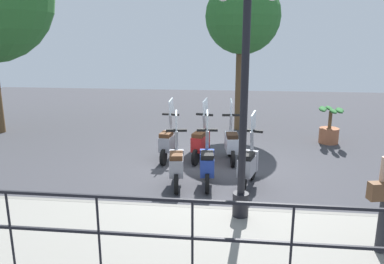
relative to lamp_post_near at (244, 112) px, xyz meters
The scene contains 12 objects.
ground_plane 3.12m from the lamp_post_near, 14.01° to the left, with size 28.00×28.00×0.00m, color #38383D.
promenade_walkway 2.07m from the lamp_post_near, 141.51° to the left, with size 2.20×20.00×0.15m.
fence_railing 2.15m from the lamp_post_near, 161.60° to the left, with size 0.04×16.03×1.07m.
lamp_post_near is the anchor object (origin of this frame).
tree_distant 6.97m from the lamp_post_near, ahead, with size 2.40×2.40×4.89m.
potted_palm 6.10m from the lamp_post_near, 26.63° to the right, with size 1.06×0.66×1.05m.
scooter_near_0 2.20m from the lamp_post_near, ahead, with size 1.20×0.53×1.54m.
scooter_near_1 2.26m from the lamp_post_near, 22.61° to the left, with size 1.23×0.44×1.54m.
scooter_near_2 2.45m from the lamp_post_near, 40.61° to the left, with size 1.23×0.45×1.54m.
scooter_far_0 3.56m from the lamp_post_near, ahead, with size 1.23×0.44×1.54m.
scooter_far_1 3.67m from the lamp_post_near, 16.26° to the left, with size 1.21×0.51×1.54m.
scooter_far_2 3.91m from the lamp_post_near, 29.11° to the left, with size 1.23×0.44×1.54m.
Camera 1 is at (-8.14, -0.44, 3.01)m, focal length 35.00 mm.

